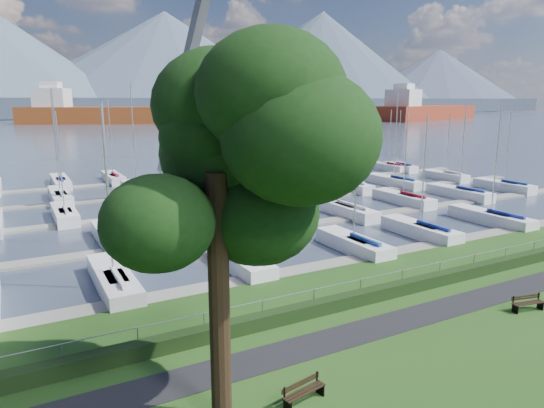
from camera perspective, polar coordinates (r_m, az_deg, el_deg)
path at (r=26.01m, az=16.28°, el=-12.66°), size 160.00×2.00×0.04m
water at (r=280.27m, az=-25.13°, el=8.75°), size 800.00×540.00×0.20m
hedge at (r=27.61m, az=12.50°, el=-10.20°), size 80.00×0.70×0.70m
fence at (r=27.58m, az=12.04°, el=-8.30°), size 80.00×0.04×0.04m
foothill at (r=349.98m, az=-25.97°, el=10.18°), size 900.00×80.00×12.00m
mountains at (r=426.38m, az=-25.99°, el=15.81°), size 1190.00×360.00×115.00m
docks at (r=49.81m, az=-7.66°, el=-0.64°), size 90.00×41.60×0.25m
bench_left at (r=18.76m, az=3.73°, el=-21.15°), size 1.85×0.76×0.85m
bench_right at (r=28.81m, az=27.85°, el=-10.27°), size 1.85×0.79×0.85m
tree at (r=15.87m, az=-3.32°, el=6.86°), size 8.08×8.31×13.20m
crane at (r=49.16m, az=-10.38°, el=5.66°), size 5.85×13.23×22.35m
cargo_ship_mid at (r=243.63m, az=-17.59°, el=9.91°), size 96.60×53.71×21.50m
cargo_ship_east at (r=291.25m, az=17.61°, el=10.20°), size 90.32×45.96×21.50m
sailboat_fleet at (r=52.02m, az=-10.88°, el=6.09°), size 75.96×49.71×13.67m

